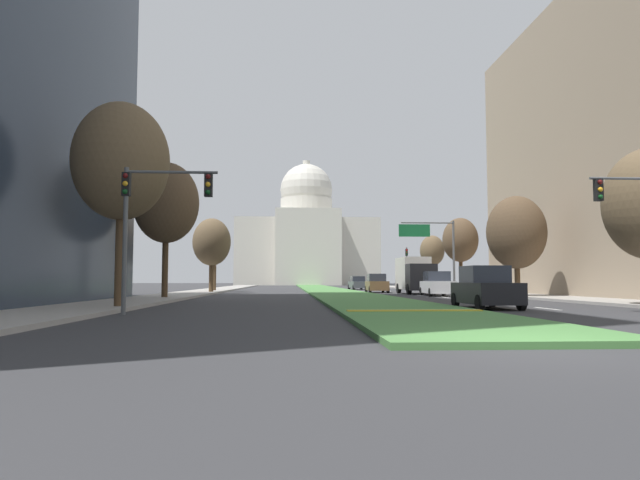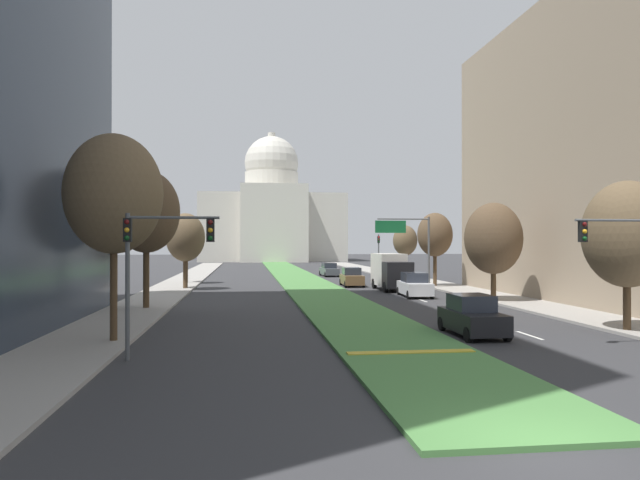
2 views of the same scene
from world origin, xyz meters
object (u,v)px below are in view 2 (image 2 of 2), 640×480
object	(u,v)px
overhead_guide_sign	(409,238)
box_truck_delivery	(391,271)
traffic_light_near_right	(630,252)
street_tree_left_mid	(146,212)
street_tree_right_distant	(405,241)
sedan_lead_stopped	(472,317)
traffic_light_far_right	(379,250)
street_tree_right_far	(435,235)
street_tree_left_distant	(186,234)
traffic_light_near_left	(152,253)
street_tree_left_near	(114,194)
street_tree_left_far	(185,238)
sedan_far_horizon	(329,270)
sedan_midblock	(415,286)
street_tree_right_mid	(493,239)
capitol_building	(272,216)
street_tree_right_near	(627,234)
sedan_distant	(352,278)

from	to	relation	value
overhead_guide_sign	box_truck_delivery	world-z (taller)	overhead_guide_sign
traffic_light_near_right	street_tree_left_mid	bearing A→B (deg)	144.08
street_tree_right_distant	sedan_lead_stopped	xyz separation A→B (m)	(-7.36, -37.36, -3.54)
traffic_light_far_right	street_tree_right_far	distance (m)	17.13
overhead_guide_sign	street_tree_left_mid	world-z (taller)	street_tree_left_mid
street_tree_right_distant	box_truck_delivery	bearing A→B (deg)	-111.01
street_tree_left_mid	street_tree_left_distant	world-z (taller)	street_tree_left_mid
street_tree_left_mid	traffic_light_near_left	bearing A→B (deg)	-79.85
street_tree_right_distant	street_tree_left_near	bearing A→B (deg)	-121.27
street_tree_left_far	sedan_far_horizon	world-z (taller)	street_tree_left_far
traffic_light_far_right	sedan_midblock	xyz separation A→B (m)	(-3.23, -26.15, -2.45)
traffic_light_far_right	street_tree_right_mid	bearing A→B (deg)	-87.98
capitol_building	sedan_far_horizon	distance (m)	66.35
street_tree_left_near	street_tree_left_mid	distance (m)	12.28
sedan_lead_stopped	sedan_far_horizon	distance (m)	46.86
overhead_guide_sign	street_tree_left_distant	world-z (taller)	street_tree_left_distant
box_truck_delivery	street_tree_left_distant	bearing A→B (deg)	150.77
street_tree_right_near	sedan_far_horizon	xyz separation A→B (m)	(-7.12, 47.04, -3.76)
traffic_light_near_right	street_tree_right_far	distance (m)	31.25
street_tree_right_near	street_tree_left_far	distance (m)	35.96
street_tree_left_near	sedan_far_horizon	distance (m)	49.91
traffic_light_near_right	sedan_midblock	xyz separation A→B (m)	(-2.38, 21.98, -2.93)
street_tree_right_distant	sedan_far_horizon	xyz separation A→B (m)	(-7.11, 9.50, -3.60)
street_tree_left_far	street_tree_right_distant	size ratio (longest dim) A/B	1.11
traffic_light_far_right	street_tree_right_near	bearing A→B (deg)	-88.33
street_tree_left_far	sedan_far_horizon	distance (m)	25.08
traffic_light_near_left	street_tree_right_near	bearing A→B (deg)	9.84
sedan_far_horizon	box_truck_delivery	distance (m)	22.07
traffic_light_near_right	street_tree_right_far	size ratio (longest dim) A/B	0.74
traffic_light_near_right	overhead_guide_sign	bearing A→B (deg)	91.49
sedan_lead_stopped	street_tree_right_distant	bearing A→B (deg)	78.85
sedan_midblock	box_truck_delivery	distance (m)	6.46
street_tree_left_near	overhead_guide_sign	bearing A→B (deg)	52.31
street_tree_left_distant	sedan_distant	size ratio (longest dim) A/B	1.54
street_tree_left_mid	box_truck_delivery	distance (m)	23.19
traffic_light_near_right	street_tree_left_near	bearing A→B (deg)	171.05
street_tree_right_near	street_tree_left_mid	xyz separation A→B (m)	(-23.56, 12.23, 1.52)
traffic_light_near_right	street_tree_right_distant	world-z (taller)	street_tree_right_distant
street_tree_right_far	street_tree_right_distant	world-z (taller)	street_tree_right_far
capitol_building	street_tree_left_distant	xyz separation A→B (m)	(-12.03, -76.97, -5.40)
street_tree_left_far	box_truck_delivery	xyz separation A→B (m)	(17.99, -2.71, -2.94)
overhead_guide_sign	street_tree_right_near	distance (m)	25.92
overhead_guide_sign	street_tree_right_far	distance (m)	3.74
street_tree_left_near	sedan_lead_stopped	size ratio (longest dim) A/B	2.04
sedan_midblock	capitol_building	bearing A→B (deg)	94.21
traffic_light_near_left	traffic_light_near_right	bearing A→B (deg)	0.97
overhead_guide_sign	street_tree_right_far	world-z (taller)	street_tree_right_far
street_tree_left_mid	sedan_lead_stopped	xyz separation A→B (m)	(16.19, -12.05, -5.22)
sedan_distant	street_tree_right_far	bearing A→B (deg)	-16.26
street_tree_left_mid	street_tree_right_far	size ratio (longest dim) A/B	1.24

